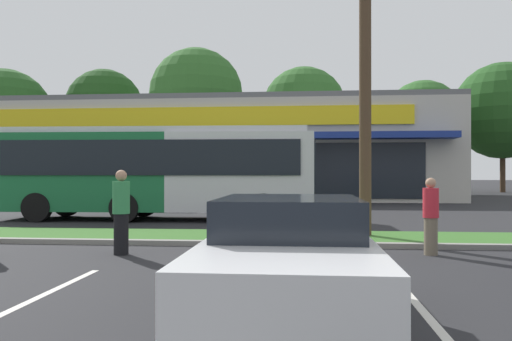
% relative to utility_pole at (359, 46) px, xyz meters
% --- Properties ---
extents(grass_median, '(56.00, 2.20, 0.12)m').
position_rel_utility_pole_xyz_m(grass_median, '(-4.97, -0.16, -4.79)').
color(grass_median, '#386B28').
rests_on(grass_median, ground_plane).
extents(curb_lip, '(56.00, 0.24, 0.12)m').
position_rel_utility_pole_xyz_m(curb_lip, '(-4.97, -1.38, -4.79)').
color(curb_lip, gray).
rests_on(curb_lip, ground_plane).
extents(parking_stripe_1, '(0.12, 4.80, 0.01)m').
position_rel_utility_pole_xyz_m(parking_stripe_1, '(-4.94, -6.90, -4.84)').
color(parking_stripe_1, silver).
rests_on(parking_stripe_1, ground_plane).
extents(parking_stripe_3, '(0.12, 4.80, 0.01)m').
position_rel_utility_pole_xyz_m(parking_stripe_3, '(0.07, -7.39, -4.84)').
color(parking_stripe_3, silver).
rests_on(parking_stripe_3, ground_plane).
extents(storefront_building, '(30.40, 14.62, 6.26)m').
position_rel_utility_pole_xyz_m(storefront_building, '(-7.50, 22.48, -1.71)').
color(storefront_building, '#BCB7AD').
rests_on(storefront_building, ground_plane).
extents(tree_far_left, '(8.14, 8.14, 10.81)m').
position_rel_utility_pole_xyz_m(tree_far_left, '(-27.67, 29.93, 1.89)').
color(tree_far_left, '#473323').
rests_on(tree_far_left, ground_plane).
extents(tree_left, '(6.99, 6.99, 11.18)m').
position_rel_utility_pole_xyz_m(tree_left, '(-19.69, 32.73, 2.82)').
color(tree_left, '#473323').
rests_on(tree_left, ground_plane).
extents(tree_mid_left, '(7.68, 7.68, 11.94)m').
position_rel_utility_pole_xyz_m(tree_mid_left, '(-10.24, 28.70, 3.24)').
color(tree_mid_left, '#473323').
rests_on(tree_mid_left, ground_plane).
extents(tree_mid, '(7.33, 7.33, 10.88)m').
position_rel_utility_pole_xyz_m(tree_mid, '(-1.38, 31.89, 2.35)').
color(tree_mid, '#473323').
rests_on(tree_mid, ground_plane).
extents(tree_mid_right, '(6.06, 6.06, 8.92)m').
position_rel_utility_pole_xyz_m(tree_mid_right, '(7.95, 28.34, 1.03)').
color(tree_mid_right, '#473323').
rests_on(tree_mid_right, ground_plane).
extents(tree_right, '(8.20, 8.20, 11.05)m').
position_rel_utility_pole_xyz_m(tree_right, '(15.47, 32.49, 2.10)').
color(tree_right, '#473323').
rests_on(tree_right, ground_plane).
extents(utility_pole, '(3.03, 2.40, 9.02)m').
position_rel_utility_pole_xyz_m(utility_pole, '(0.00, 0.00, 0.00)').
color(utility_pole, '#4C3826').
rests_on(utility_pole, ground_plane).
extents(city_bus, '(11.15, 2.94, 3.25)m').
position_rel_utility_pole_xyz_m(city_bus, '(-6.58, 4.92, -3.08)').
color(city_bus, '#196638').
rests_on(city_bus, ground_plane).
extents(car_0, '(4.31, 1.86, 1.57)m').
position_rel_utility_pole_xyz_m(car_0, '(-14.51, 9.99, -4.05)').
color(car_0, black).
rests_on(car_0, ground_plane).
extents(car_1, '(4.66, 2.01, 1.47)m').
position_rel_utility_pole_xyz_m(car_1, '(-7.88, 9.99, -4.09)').
color(car_1, '#B7B7BC').
rests_on(car_1, ground_plane).
extents(car_2, '(1.91, 4.22, 1.40)m').
position_rel_utility_pole_xyz_m(car_2, '(-1.53, -7.32, -4.11)').
color(car_2, silver).
rests_on(car_2, ground_plane).
extents(pedestrian_near_bench, '(0.32, 0.32, 1.58)m').
position_rel_utility_pole_xyz_m(pedestrian_near_bench, '(1.21, -2.26, -4.05)').
color(pedestrian_near_bench, '#726651').
rests_on(pedestrian_near_bench, ground_plane).
extents(pedestrian_by_pole, '(0.35, 0.35, 1.74)m').
position_rel_utility_pole_xyz_m(pedestrian_by_pole, '(-5.11, -2.80, -3.97)').
color(pedestrian_by_pole, black).
rests_on(pedestrian_by_pole, ground_plane).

